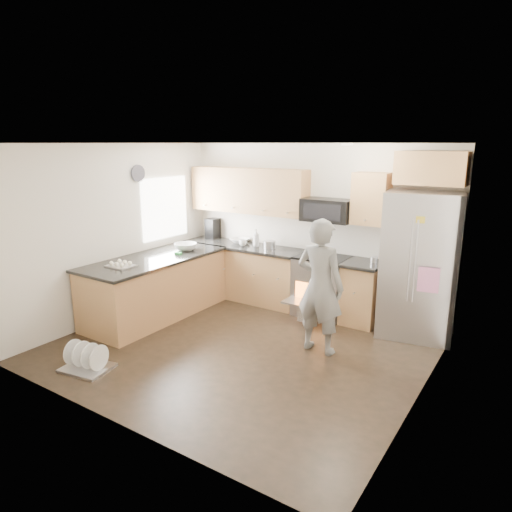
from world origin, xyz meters
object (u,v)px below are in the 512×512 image
Objects in this scene: stove_range at (322,272)px; dish_rack at (87,362)px; person at (320,286)px; refrigerator at (419,265)px.

stove_range is 3.56m from dish_rack.
person is 2.83× the size of dish_rack.
refrigerator is 1.15× the size of person.
dish_rack is (-2.95, -3.17, -0.90)m from refrigerator.
person reaches higher than dish_rack.
dish_rack is (-1.53, -3.17, -0.59)m from stove_range.
stove_range is 1.46m from refrigerator.
refrigerator is at bearing 47.10° from dish_rack.
dish_rack is at bearing -142.90° from refrigerator.
person is at bearing -136.38° from refrigerator.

